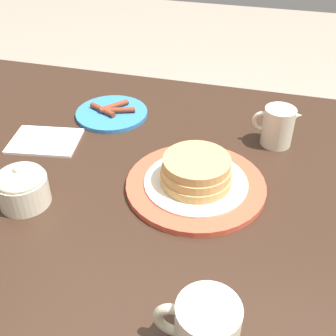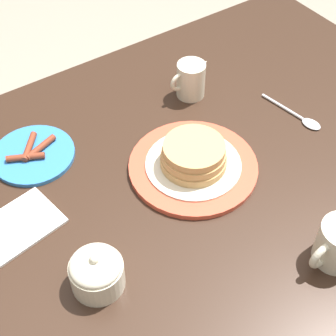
% 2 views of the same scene
% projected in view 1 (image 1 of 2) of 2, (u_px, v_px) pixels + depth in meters
% --- Properties ---
extents(dining_table, '(1.40, 0.94, 0.76)m').
position_uv_depth(dining_table, '(172.00, 230.00, 0.89)').
color(dining_table, '#332116').
rests_on(dining_table, ground_plane).
extents(pancake_plate, '(0.27, 0.27, 0.07)m').
position_uv_depth(pancake_plate, '(196.00, 178.00, 0.81)').
color(pancake_plate, '#DB5138').
rests_on(pancake_plate, dining_table).
extents(side_plate_bacon, '(0.18, 0.18, 0.02)m').
position_uv_depth(side_plate_bacon, '(112.00, 113.00, 1.04)').
color(side_plate_bacon, '#337AC6').
rests_on(side_plate_bacon, dining_table).
extents(coffee_mug, '(0.11, 0.08, 0.08)m').
position_uv_depth(coffee_mug, '(205.00, 327.00, 0.53)').
color(coffee_mug, beige).
rests_on(coffee_mug, dining_table).
extents(creamer_pitcher, '(0.11, 0.07, 0.09)m').
position_uv_depth(creamer_pitcher, '(278.00, 126.00, 0.92)').
color(creamer_pitcher, beige).
rests_on(creamer_pitcher, dining_table).
extents(sugar_bowl, '(0.09, 0.09, 0.08)m').
position_uv_depth(sugar_bowl, '(22.00, 186.00, 0.76)').
color(sugar_bowl, beige).
rests_on(sugar_bowl, dining_table).
extents(napkin, '(0.17, 0.14, 0.01)m').
position_uv_depth(napkin, '(45.00, 141.00, 0.95)').
color(napkin, white).
rests_on(napkin, dining_table).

